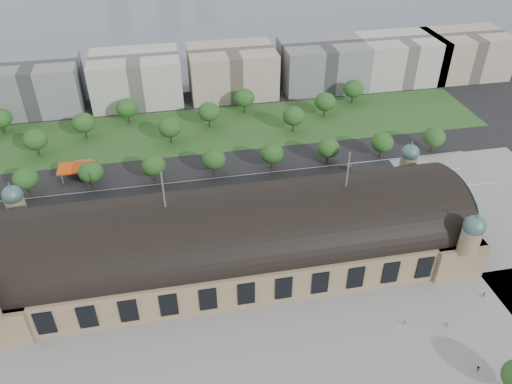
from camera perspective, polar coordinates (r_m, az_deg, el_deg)
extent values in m
plane|color=black|center=(164.22, -2.36, -8.04)|extent=(900.00, 900.00, 0.00)
cube|color=#997D5F|center=(160.17, -2.41, -6.47)|extent=(150.00, 40.00, 12.00)
cube|color=#997D5F|center=(167.10, -26.01, -8.79)|extent=(16.00, 43.00, 12.00)
cube|color=#997D5F|center=(179.90, 19.19, -3.37)|extent=(16.00, 43.00, 12.00)
cylinder|color=black|center=(156.24, -2.46, -4.83)|extent=(144.00, 37.60, 37.60)
cylinder|color=black|center=(178.22, 21.37, -1.08)|extent=(1.20, 32.00, 32.00)
cylinder|color=#997D5F|center=(176.94, -25.62, -1.78)|extent=(6.00, 6.00, 8.00)
sphere|color=#426A64|center=(174.01, -26.08, -0.33)|extent=(6.40, 6.40, 6.40)
cone|color=#426A64|center=(171.95, -26.41, 0.76)|extent=(1.00, 1.00, 2.50)
cylinder|color=#997D5F|center=(189.07, 16.93, 2.88)|extent=(6.00, 6.00, 8.00)
sphere|color=#426A64|center=(186.33, 17.21, 4.30)|extent=(6.40, 6.40, 6.40)
cone|color=#426A64|center=(184.41, 17.42, 5.37)|extent=(1.00, 1.00, 2.50)
cylinder|color=#997D5F|center=(160.62, 23.23, -5.11)|extent=(6.00, 6.00, 8.00)
sphere|color=#426A64|center=(157.38, 23.69, -3.57)|extent=(6.40, 6.40, 6.40)
cone|color=#426A64|center=(155.10, 24.03, -2.42)|extent=(1.00, 1.00, 2.50)
cylinder|color=#59595B|center=(143.56, -10.56, 0.21)|extent=(0.50, 0.50, 12.00)
cylinder|color=#59595B|center=(152.50, 10.46, 2.51)|extent=(0.50, 0.50, 12.00)
cube|color=gray|center=(137.52, 5.17, -19.88)|extent=(190.00, 48.00, 0.12)
cube|color=black|center=(192.75, -10.06, -1.09)|extent=(260.00, 26.00, 0.10)
cube|color=#284E1F|center=(239.54, -9.54, 6.72)|extent=(300.00, 45.00, 0.10)
cube|color=#D9420C|center=(213.70, -19.90, 2.64)|extent=(14.00, 9.00, 0.70)
cube|color=#59595B|center=(220.00, -19.09, 2.85)|extent=(7.00, 5.00, 3.20)
cylinder|color=#59595B|center=(218.71, -21.10, 2.36)|extent=(0.50, 0.50, 4.40)
cylinder|color=#59595B|center=(216.76, -18.27, 2.70)|extent=(0.50, 0.50, 4.40)
cylinder|color=#59595B|center=(213.36, -21.29, 1.44)|extent=(0.50, 0.50, 4.40)
cylinder|color=#59595B|center=(211.37, -18.39, 1.79)|extent=(0.50, 0.50, 4.40)
cube|color=slate|center=(431.71, -9.12, 19.74)|extent=(700.00, 320.00, 0.08)
cube|color=gray|center=(278.14, -23.97, 11.03)|extent=(45.00, 32.00, 24.00)
cube|color=#B5B4AC|center=(271.14, -13.52, 12.52)|extent=(45.00, 32.00, 24.00)
cube|color=tan|center=(273.26, -2.77, 13.63)|extent=(45.00, 32.00, 24.00)
cube|color=gray|center=(284.31, 7.56, 14.25)|extent=(45.00, 32.00, 24.00)
cube|color=#B5B4AC|center=(301.07, 16.00, 14.43)|extent=(45.00, 32.00, 24.00)
cube|color=tan|center=(320.58, 22.65, 14.35)|extent=(45.00, 32.00, 24.00)
cylinder|color=#2D2116|center=(211.31, -24.49, 0.21)|extent=(0.70, 0.70, 4.32)
ellipsoid|color=#264D1B|center=(208.60, -24.84, 1.40)|extent=(9.60, 9.60, 8.16)
cylinder|color=#2D2116|center=(206.32, -18.09, 0.96)|extent=(0.70, 0.70, 4.32)
ellipsoid|color=#264D1B|center=(203.54, -18.35, 2.19)|extent=(9.60, 9.60, 8.16)
cylinder|color=#2D2116|center=(204.04, -11.45, 1.72)|extent=(0.70, 0.70, 4.32)
ellipsoid|color=#264D1B|center=(201.24, -11.63, 2.98)|extent=(9.60, 9.60, 8.16)
cylinder|color=#2D2116|center=(204.58, -4.76, 2.47)|extent=(0.70, 0.70, 4.32)
ellipsoid|color=#264D1B|center=(201.78, -4.83, 3.73)|extent=(9.60, 9.60, 8.16)
cylinder|color=#2D2116|center=(207.90, 1.82, 3.17)|extent=(0.70, 0.70, 4.32)
ellipsoid|color=#264D1B|center=(205.15, 1.85, 4.42)|extent=(9.60, 9.60, 8.16)
cylinder|color=#2D2116|center=(213.89, 8.12, 3.80)|extent=(0.70, 0.70, 4.32)
ellipsoid|color=#264D1B|center=(211.21, 8.24, 5.02)|extent=(9.60, 9.60, 8.16)
cylinder|color=#2D2116|center=(222.31, 14.02, 4.35)|extent=(0.70, 0.70, 4.32)
ellipsoid|color=#264D1B|center=(219.74, 14.21, 5.53)|extent=(9.60, 9.60, 8.16)
cylinder|color=#2D2116|center=(232.92, 19.44, 4.81)|extent=(0.70, 0.70, 4.32)
ellipsoid|color=#264D1B|center=(230.46, 19.69, 5.94)|extent=(9.60, 9.60, 8.16)
cylinder|color=#2D2116|center=(262.04, -26.86, 6.41)|extent=(0.70, 0.70, 4.68)
ellipsoid|color=#264D1B|center=(259.68, -27.20, 7.51)|extent=(10.40, 10.40, 8.84)
cylinder|color=#2D2116|center=(236.46, -23.60, 4.32)|extent=(0.70, 0.70, 4.68)
ellipsoid|color=#264D1B|center=(233.84, -23.92, 5.51)|extent=(10.40, 10.40, 8.84)
cylinder|color=#2D2116|center=(243.12, -18.85, 6.31)|extent=(0.70, 0.70, 4.68)
ellipsoid|color=#264D1B|center=(240.58, -19.10, 7.50)|extent=(10.40, 10.40, 8.84)
cylinder|color=#2D2116|center=(251.62, -14.35, 8.14)|extent=(0.70, 0.70, 4.68)
ellipsoid|color=#264D1B|center=(249.17, -14.54, 9.31)|extent=(10.40, 10.40, 8.84)
cylinder|color=#2D2116|center=(229.62, -9.70, 6.04)|extent=(0.70, 0.70, 4.68)
ellipsoid|color=#264D1B|center=(226.93, -9.84, 7.30)|extent=(10.40, 10.40, 8.84)
cylinder|color=#2D2116|center=(241.01, -5.32, 7.89)|extent=(0.70, 0.70, 4.68)
ellipsoid|color=#264D1B|center=(238.45, -5.40, 9.11)|extent=(10.40, 10.40, 8.84)
cylinder|color=#2D2116|center=(253.89, -1.33, 9.52)|extent=(0.70, 0.70, 4.68)
ellipsoid|color=#264D1B|center=(251.46, -1.35, 10.70)|extent=(10.40, 10.40, 8.84)
cylinder|color=#2D2116|center=(236.73, 4.27, 7.41)|extent=(0.70, 0.70, 4.68)
ellipsoid|color=#264D1B|center=(234.12, 4.33, 8.65)|extent=(10.40, 10.40, 8.84)
cylinder|color=#2D2116|center=(252.13, 7.80, 9.00)|extent=(0.70, 0.70, 4.68)
ellipsoid|color=#264D1B|center=(249.68, 7.90, 10.18)|extent=(10.40, 10.40, 8.84)
cylinder|color=#2D2116|center=(268.52, 10.93, 10.38)|extent=(0.70, 0.70, 4.68)
ellipsoid|color=#264D1B|center=(266.23, 11.07, 11.49)|extent=(10.40, 10.40, 8.84)
imported|color=black|center=(197.69, -24.80, -2.98)|extent=(5.22, 2.90, 1.38)
imported|color=maroon|center=(195.19, -17.29, -1.57)|extent=(4.49, 1.97, 1.28)
imported|color=#1C2C4E|center=(196.21, 1.83, 0.49)|extent=(4.21, 1.95, 1.40)
imported|color=#505356|center=(213.14, 10.31, 2.98)|extent=(4.29, 1.60, 1.40)
imported|color=maroon|center=(184.19, -17.83, -4.15)|extent=(5.56, 4.82, 1.42)
imported|color=#1A294B|center=(184.48, -19.82, -4.54)|extent=(5.28, 4.65, 1.46)
imported|color=slate|center=(182.98, -18.80, -4.69)|extent=(4.16, 2.82, 1.31)
imported|color=silver|center=(183.65, -18.98, -4.53)|extent=(4.79, 3.04, 1.49)
imported|color=gray|center=(182.22, -12.39, -3.56)|extent=(5.88, 5.39, 1.53)
imported|color=black|center=(181.93, -9.25, -3.24)|extent=(4.58, 4.25, 1.29)
imported|color=#AD1B26|center=(188.15, -2.09, -0.80)|extent=(13.51, 3.99, 3.71)
imported|color=white|center=(191.76, 3.75, -0.22)|extent=(10.81, 3.37, 2.96)
imported|color=silver|center=(192.84, 5.34, 0.06)|extent=(13.45, 3.81, 3.71)
imported|color=gray|center=(151.77, 16.61, -14.16)|extent=(0.90, 0.71, 1.62)
imported|color=gray|center=(155.13, 20.96, -13.97)|extent=(0.70, 0.65, 1.61)
imported|color=gray|center=(167.57, 24.58, -10.61)|extent=(0.55, 0.88, 1.74)
imported|color=gray|center=(148.15, 24.01, -17.97)|extent=(1.02, 1.27, 1.81)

